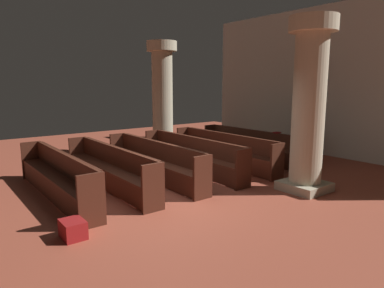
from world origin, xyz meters
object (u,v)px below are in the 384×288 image
at_px(pew_row_4, 109,166).
at_px(pillar_far_side, 162,96).
at_px(lectern, 305,145).
at_px(hymn_book, 277,133).
at_px(pew_row_1, 224,149).
at_px(pew_row_2, 191,154).
at_px(pew_row_5, 56,174).
at_px(pew_row_0, 252,144).
at_px(pillar_aisle_side, 309,103).
at_px(kneeler_box_red, 73,229).
at_px(pew_row_3, 154,159).

distance_m(pew_row_4, pillar_far_side, 4.23).
height_order(lectern, hymn_book, lectern).
height_order(pew_row_1, pew_row_2, same).
bearing_deg(pew_row_5, pew_row_0, 90.00).
bearing_deg(pillar_aisle_side, pillar_far_side, -179.10).
bearing_deg(pillar_aisle_side, kneeler_box_red, -98.16).
bearing_deg(pew_row_2, pew_row_4, -90.00).
relative_size(pew_row_4, kneeler_box_red, 9.40).
xyz_separation_m(pew_row_1, pillar_far_side, (-2.62, -0.25, 1.35)).
height_order(pew_row_2, kneeler_box_red, pew_row_2).
bearing_deg(pillar_aisle_side, pew_row_1, 176.36).
height_order(pew_row_1, pew_row_5, same).
xyz_separation_m(pew_row_5, lectern, (1.00, 6.62, -0.01)).
height_order(pew_row_2, pillar_aisle_side, pillar_aisle_side).
xyz_separation_m(hymn_book, kneeler_box_red, (1.28, -6.06, -0.74)).
xyz_separation_m(lectern, hymn_book, (-0.27, -0.95, 0.42)).
height_order(pillar_aisle_side, hymn_book, pillar_aisle_side).
xyz_separation_m(pew_row_3, pillar_aisle_side, (2.67, 2.02, 1.35)).
relative_size(pew_row_1, pew_row_2, 1.00).
bearing_deg(hymn_book, lectern, 74.12).
distance_m(pew_row_1, pew_row_3, 2.19).
xyz_separation_m(pillar_far_side, kneeler_box_red, (4.62, -4.52, -1.68)).
bearing_deg(pew_row_1, pew_row_4, -90.00).
height_order(pew_row_1, pillar_far_side, pillar_far_side).
bearing_deg(pew_row_1, pew_row_2, -90.00).
bearing_deg(pew_row_5, pew_row_1, 90.00).
relative_size(pew_row_5, pillar_aisle_side, 1.06).
bearing_deg(hymn_book, pew_row_2, -107.01).
bearing_deg(pillar_far_side, pew_row_4, -49.27).
relative_size(pew_row_0, pew_row_5, 1.00).
xyz_separation_m(pew_row_5, pillar_far_side, (-2.62, 4.13, 1.35)).
xyz_separation_m(pew_row_2, pew_row_5, (0.00, -3.29, 0.00)).
bearing_deg(pew_row_2, pillar_far_side, 162.11).
bearing_deg(kneeler_box_red, hymn_book, 101.90).
bearing_deg(pew_row_3, kneeler_box_red, -52.14).
xyz_separation_m(pew_row_3, pew_row_4, (0.00, -1.10, 0.00)).
xyz_separation_m(pew_row_1, pillar_aisle_side, (2.67, -0.17, 1.35)).
distance_m(pew_row_2, pew_row_5, 3.29).
height_order(pillar_aisle_side, lectern, pillar_aisle_side).
bearing_deg(pew_row_4, pillar_far_side, 130.73).
bearing_deg(pew_row_5, pew_row_4, 90.00).
distance_m(pew_row_1, pew_row_5, 4.39).
bearing_deg(hymn_book, pillar_far_side, -155.31).
xyz_separation_m(pew_row_1, pew_row_4, (0.00, -3.29, 0.00)).
relative_size(pew_row_5, kneeler_box_red, 9.40).
relative_size(pew_row_2, pew_row_5, 1.00).
height_order(pew_row_3, pillar_aisle_side, pillar_aisle_side).
bearing_deg(kneeler_box_red, lectern, 98.17).
distance_m(pew_row_4, lectern, 5.61).
xyz_separation_m(pew_row_1, pew_row_3, (0.00, -2.19, 0.00)).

